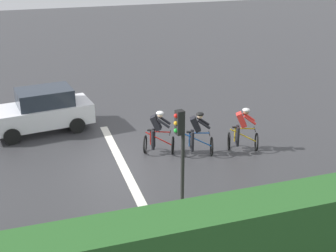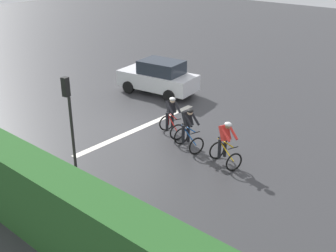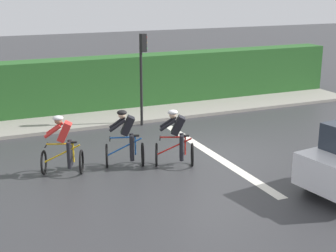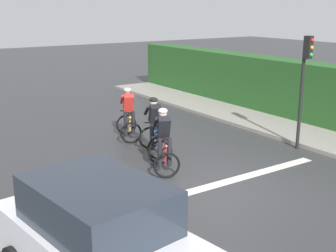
{
  "view_description": "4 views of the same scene",
  "coord_description": "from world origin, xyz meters",
  "px_view_note": "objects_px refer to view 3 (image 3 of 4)",
  "views": [
    {
      "loc": [
        14.01,
        -2.71,
        7.31
      ],
      "look_at": [
        -0.34,
        1.92,
        1.06
      ],
      "focal_mm": 48.35,
      "sensor_mm": 36.0,
      "label": 1
    },
    {
      "loc": [
        11.7,
        11.84,
        7.34
      ],
      "look_at": [
        0.41,
        2.04,
        0.79
      ],
      "focal_mm": 45.41,
      "sensor_mm": 36.0,
      "label": 2
    },
    {
      "loc": [
        -12.51,
        7.09,
        5.03
      ],
      "look_at": [
        -0.59,
        1.88,
        1.29
      ],
      "focal_mm": 52.95,
      "sensor_mm": 36.0,
      "label": 3
    },
    {
      "loc": [
        -6.27,
        -7.47,
        4.12
      ],
      "look_at": [
        -0.32,
        1.42,
        1.24
      ],
      "focal_mm": 47.37,
      "sensor_mm": 36.0,
      "label": 4
    }
  ],
  "objects_px": {
    "cyclist_lead": "(63,146)",
    "traffic_light_near_crossing": "(142,65)",
    "cyclist_second": "(126,140)",
    "cyclist_mid": "(176,139)"
  },
  "relations": [
    {
      "from": "cyclist_lead",
      "to": "traffic_light_near_crossing",
      "type": "height_order",
      "value": "traffic_light_near_crossing"
    },
    {
      "from": "cyclist_mid",
      "to": "cyclist_second",
      "type": "bearing_deg",
      "value": 67.24
    },
    {
      "from": "cyclist_lead",
      "to": "traffic_light_near_crossing",
      "type": "xyz_separation_m",
      "value": [
        3.74,
        -3.74,
        1.43
      ]
    },
    {
      "from": "cyclist_second",
      "to": "cyclist_mid",
      "type": "height_order",
      "value": "same"
    },
    {
      "from": "cyclist_lead",
      "to": "traffic_light_near_crossing",
      "type": "bearing_deg",
      "value": -44.97
    },
    {
      "from": "cyclist_second",
      "to": "cyclist_mid",
      "type": "xyz_separation_m",
      "value": [
        -0.55,
        -1.3,
        0.0
      ]
    },
    {
      "from": "cyclist_lead",
      "to": "cyclist_mid",
      "type": "height_order",
      "value": "same"
    },
    {
      "from": "cyclist_second",
      "to": "traffic_light_near_crossing",
      "type": "height_order",
      "value": "traffic_light_near_crossing"
    },
    {
      "from": "cyclist_lead",
      "to": "cyclist_mid",
      "type": "distance_m",
      "value": 3.13
    },
    {
      "from": "cyclist_lead",
      "to": "traffic_light_near_crossing",
      "type": "distance_m",
      "value": 5.48
    }
  ]
}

